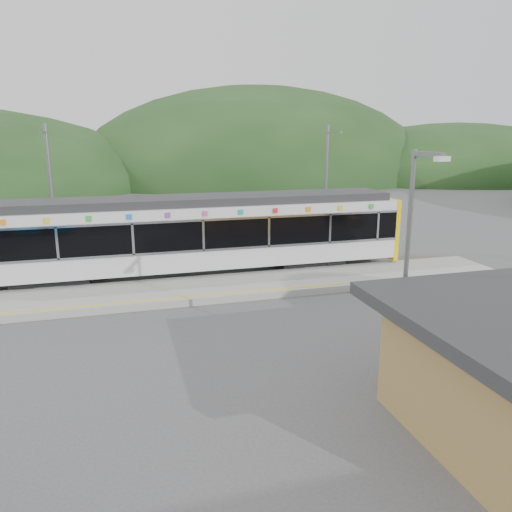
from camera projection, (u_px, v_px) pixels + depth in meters
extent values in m
plane|color=#4C4C4F|center=(240.00, 318.00, 18.25)|extent=(120.00, 120.00, 0.00)
ellipsoid|color=#1E3D19|center=(258.00, 179.00, 72.90)|extent=(52.00, 39.00, 26.00)
ellipsoid|color=#1E3D19|center=(454.00, 177.00, 74.89)|extent=(44.00, 33.00, 16.00)
cube|color=#9E9E99|center=(221.00, 288.00, 21.30)|extent=(26.00, 3.20, 0.30)
cube|color=yellow|center=(228.00, 293.00, 20.05)|extent=(26.00, 0.10, 0.01)
cube|color=black|center=(53.00, 280.00, 21.95)|extent=(3.20, 2.20, 0.56)
cube|color=black|center=(307.00, 261.00, 25.10)|extent=(3.20, 2.20, 0.56)
cube|color=silver|center=(188.00, 255.00, 23.34)|extent=(20.00, 2.90, 0.92)
cube|color=black|center=(187.00, 230.00, 23.06)|extent=(20.00, 2.96, 1.45)
cube|color=silver|center=(193.00, 251.00, 21.82)|extent=(20.00, 0.05, 0.10)
cube|color=silver|center=(192.00, 221.00, 21.49)|extent=(20.00, 0.05, 0.10)
cube|color=silver|center=(187.00, 209.00, 22.83)|extent=(20.00, 2.90, 0.45)
cube|color=#2D2D30|center=(186.00, 201.00, 22.73)|extent=(19.40, 2.50, 0.36)
cube|color=yellow|center=(383.00, 226.00, 25.79)|extent=(0.24, 2.92, 3.00)
cube|color=silver|center=(57.00, 243.00, 20.22)|extent=(0.10, 0.05, 1.35)
cube|color=silver|center=(133.00, 239.00, 21.00)|extent=(0.10, 0.05, 1.35)
cube|color=silver|center=(203.00, 235.00, 21.79)|extent=(0.10, 0.05, 1.35)
cube|color=silver|center=(269.00, 232.00, 22.57)|extent=(0.10, 0.05, 1.35)
cube|color=silver|center=(330.00, 228.00, 23.36)|extent=(0.10, 0.05, 1.35)
cube|color=silver|center=(378.00, 226.00, 24.02)|extent=(0.10, 0.05, 1.35)
cube|color=orange|center=(3.00, 222.00, 19.50)|extent=(0.22, 0.04, 0.22)
cube|color=yellow|center=(47.00, 220.00, 19.92)|extent=(0.22, 0.04, 0.22)
cube|color=green|center=(89.00, 219.00, 20.33)|extent=(0.22, 0.04, 0.22)
cube|color=blue|center=(129.00, 217.00, 20.75)|extent=(0.22, 0.04, 0.22)
cube|color=purple|center=(168.00, 215.00, 21.17)|extent=(0.22, 0.04, 0.22)
cube|color=#E54C8C|center=(205.00, 214.00, 21.59)|extent=(0.22, 0.04, 0.22)
cube|color=#19A5A5|center=(241.00, 212.00, 22.01)|extent=(0.22, 0.04, 0.22)
cube|color=red|center=(275.00, 211.00, 22.43)|extent=(0.22, 0.04, 0.22)
cube|color=orange|center=(309.00, 209.00, 22.85)|extent=(0.22, 0.04, 0.22)
cube|color=yellow|center=(341.00, 208.00, 23.27)|extent=(0.22, 0.04, 0.22)
cube|color=green|center=(371.00, 206.00, 23.69)|extent=(0.22, 0.04, 0.22)
cylinder|color=slate|center=(52.00, 200.00, 23.61)|extent=(0.18, 0.18, 7.00)
cube|color=slate|center=(43.00, 132.00, 22.11)|extent=(0.08, 1.80, 0.08)
cylinder|color=slate|center=(326.00, 191.00, 27.28)|extent=(0.18, 0.18, 7.00)
cube|color=slate|center=(334.00, 132.00, 25.78)|extent=(0.08, 1.80, 0.08)
cylinder|color=slate|center=(406.00, 271.00, 12.95)|extent=(0.12, 0.12, 6.20)
cube|color=slate|center=(426.00, 154.00, 11.80)|extent=(0.26, 1.04, 0.12)
cube|color=silver|center=(437.00, 159.00, 11.38)|extent=(0.37, 0.23, 0.12)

